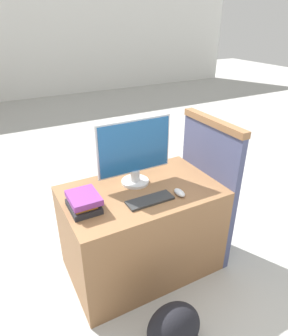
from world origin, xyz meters
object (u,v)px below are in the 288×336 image
(monitor, at_px, (135,151))
(keyboard, at_px, (150,200))
(backpack, at_px, (175,330))
(mouse, at_px, (180,193))
(book_stack, at_px, (83,202))

(monitor, bearing_deg, keyboard, -94.98)
(monitor, xyz_separation_m, backpack, (-0.15, -0.82, -0.82))
(mouse, distance_m, book_stack, 0.66)
(mouse, height_order, book_stack, book_stack)
(keyboard, distance_m, book_stack, 0.44)
(book_stack, distance_m, backpack, 0.96)
(keyboard, xyz_separation_m, backpack, (-0.13, -0.55, -0.57))
(keyboard, xyz_separation_m, mouse, (0.22, -0.03, 0.01))
(book_stack, bearing_deg, backpack, -66.45)
(monitor, distance_m, keyboard, 0.37)
(mouse, xyz_separation_m, book_stack, (-0.64, 0.15, 0.03))
(book_stack, bearing_deg, mouse, -13.57)
(monitor, relative_size, backpack, 1.64)
(book_stack, bearing_deg, keyboard, -16.56)
(keyboard, relative_size, book_stack, 1.41)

